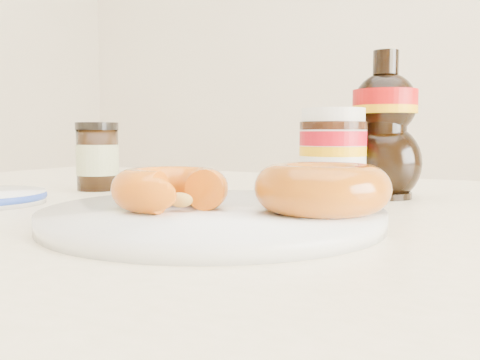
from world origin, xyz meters
The scene contains 7 objects.
dining_table centered at (0.00, 0.10, 0.67)m, with size 1.40×0.90×0.75m.
plate centered at (0.01, -0.02, 0.76)m, with size 0.29×0.29×0.01m.
donut_bitten centered at (-0.02, -0.05, 0.78)m, with size 0.10×0.10×0.03m, color #C5430B.
donut_whole centered at (0.10, 0.00, 0.78)m, with size 0.11×0.11×0.04m, color #9D4E0A.
nutella_jar centered at (0.05, 0.17, 0.81)m, with size 0.08×0.08×0.11m.
syrup_bottle centered at (0.09, 0.24, 0.84)m, with size 0.09×0.08×0.18m, color black, non-canonical shape.
dark_jar centered at (-0.28, 0.15, 0.80)m, with size 0.06×0.06×0.09m.
Camera 1 is at (0.25, -0.42, 0.83)m, focal length 40.00 mm.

